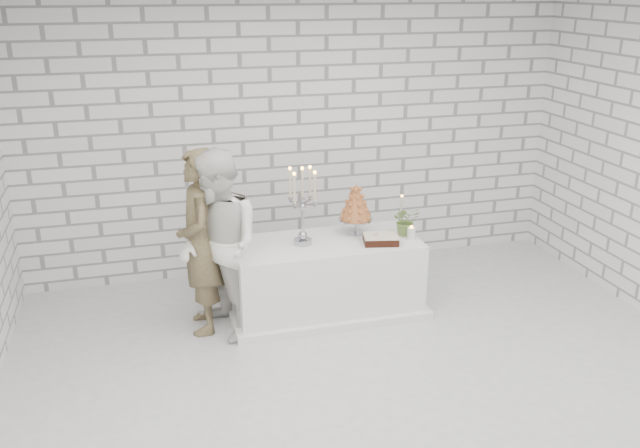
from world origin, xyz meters
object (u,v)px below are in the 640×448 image
Objects in this scene: cake_table at (326,277)px; groom at (200,242)px; candelabra at (303,206)px; croquembouche at (356,209)px; bride at (219,246)px.

cake_table is 1.30m from groom.
candelabra is 1.47× the size of croquembouche.
cake_table is at bearing 91.35° from groom.
groom is 1.55m from croquembouche.
groom is (-1.21, -0.01, 0.50)m from cake_table.
cake_table is 0.79m from candelabra.
candelabra is at bearing -168.02° from croquembouche.
candelabra is at bearing 83.65° from bride.
groom is 2.28× the size of candelabra.
groom is 3.35× the size of croquembouche.
groom reaches higher than candelabra.
cake_table is 0.73m from croquembouche.
candelabra is at bearing 179.78° from cake_table.
bride reaches higher than croquembouche.
bride is (-1.05, -0.18, 0.51)m from cake_table.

